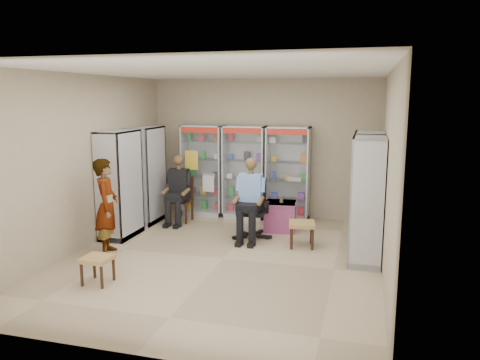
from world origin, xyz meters
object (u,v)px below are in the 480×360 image
(cabinet_right_far, at_px, (367,188))
(wooden_chair, at_px, (181,200))
(cabinet_left_near, at_px, (120,184))
(cabinet_back_left, at_px, (203,170))
(cabinet_back_mid, at_px, (245,172))
(office_chair, at_px, (252,209))
(seated_shopkeeper, at_px, (251,201))
(pink_trunk, at_px, (280,216))
(standing_man, at_px, (107,207))
(woven_stool_a, at_px, (302,234))
(cabinet_right_near, at_px, (367,201))
(woven_stool_b, at_px, (98,270))
(cabinet_left_far, at_px, (146,175))
(cabinet_back_right, at_px, (288,174))

(cabinet_right_far, relative_size, wooden_chair, 2.13)
(cabinet_left_near, height_order, wooden_chair, cabinet_left_near)
(cabinet_back_left, distance_m, cabinet_back_mid, 0.95)
(office_chair, xyz_separation_m, seated_shopkeeper, (0.00, -0.05, 0.15))
(pink_trunk, bearing_deg, cabinet_left_near, -157.19)
(wooden_chair, xyz_separation_m, standing_man, (-0.40, -2.23, 0.34))
(seated_shopkeeper, height_order, pink_trunk, seated_shopkeeper)
(seated_shopkeeper, xyz_separation_m, standing_man, (-2.13, -1.42, 0.09))
(cabinet_left_near, relative_size, woven_stool_a, 4.48)
(wooden_chair, distance_m, seated_shopkeeper, 1.93)
(cabinet_right_near, bearing_deg, woven_stool_b, 117.99)
(cabinet_left_far, bearing_deg, wooden_chair, 106.39)
(cabinet_left_near, bearing_deg, cabinet_back_left, 155.39)
(seated_shopkeeper, bearing_deg, cabinet_back_left, 133.02)
(seated_shopkeeper, distance_m, woven_stool_b, 3.10)
(cabinet_left_far, distance_m, woven_stool_a, 3.57)
(wooden_chair, bearing_deg, pink_trunk, -2.90)
(woven_stool_a, bearing_deg, cabinet_left_near, -175.35)
(cabinet_back_right, distance_m, wooden_chair, 2.33)
(cabinet_back_mid, distance_m, pink_trunk, 1.46)
(cabinet_right_far, xyz_separation_m, woven_stool_a, (-1.08, -0.62, -0.78))
(cabinet_back_mid, relative_size, cabinet_right_near, 1.00)
(cabinet_right_far, height_order, wooden_chair, cabinet_right_far)
(wooden_chair, relative_size, seated_shopkeeper, 0.66)
(cabinet_left_far, bearing_deg, office_chair, 76.79)
(cabinet_left_near, distance_m, standing_man, 0.99)
(seated_shopkeeper, relative_size, pink_trunk, 2.42)
(cabinet_back_mid, height_order, cabinet_right_near, same)
(wooden_chair, relative_size, standing_man, 0.58)
(seated_shopkeeper, bearing_deg, wooden_chair, 154.02)
(cabinet_left_far, height_order, woven_stool_b, cabinet_left_far)
(cabinet_back_right, relative_size, cabinet_right_far, 1.00)
(wooden_chair, distance_m, pink_trunk, 2.16)
(standing_man, bearing_deg, woven_stool_b, -177.86)
(cabinet_left_near, xyz_separation_m, pink_trunk, (2.83, 1.19, -0.72))
(cabinet_left_near, bearing_deg, cabinet_right_near, 87.43)
(cabinet_back_right, distance_m, cabinet_left_far, 2.98)
(office_chair, xyz_separation_m, woven_stool_b, (-1.59, -2.67, -0.36))
(cabinet_back_left, xyz_separation_m, cabinet_back_mid, (0.95, 0.00, 0.00))
(cabinet_back_left, distance_m, standing_man, 3.04)
(cabinet_back_right, xyz_separation_m, cabinet_right_far, (1.63, -1.13, 0.00))
(cabinet_back_right, height_order, woven_stool_a, cabinet_back_right)
(woven_stool_b, xyz_separation_m, standing_man, (-0.54, 1.20, 0.61))
(office_chair, bearing_deg, cabinet_back_mid, 108.76)
(pink_trunk, bearing_deg, cabinet_right_near, -40.49)
(cabinet_back_right, bearing_deg, standing_man, -130.71)
(cabinet_back_right, bearing_deg, cabinet_back_left, 180.00)
(cabinet_right_near, relative_size, cabinet_left_near, 1.00)
(cabinet_right_far, distance_m, standing_man, 4.57)
(office_chair, relative_size, standing_man, 0.69)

